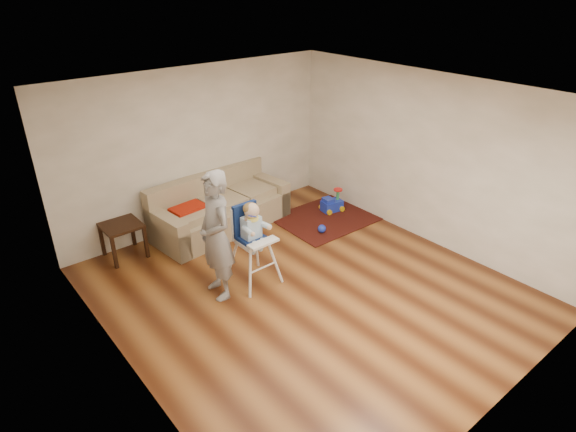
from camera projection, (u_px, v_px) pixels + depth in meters
ground at (306, 289)px, 6.74m from camera, size 5.50×5.50×0.00m
room_envelope at (282, 153)px, 6.25m from camera, size 5.04×5.52×2.72m
sofa at (221, 204)px, 8.17m from camera, size 2.47×1.22×0.92m
side_table at (124, 240)px, 7.42m from camera, size 0.56×0.56×0.56m
area_rug at (328, 217)px, 8.73m from camera, size 1.83×1.39×0.01m
ride_on_toy at (332, 200)px, 8.86m from camera, size 0.41×0.32×0.41m
toy_ball at (322, 229)px, 8.17m from camera, size 0.14×0.14×0.14m
high_chair at (253, 245)px, 6.67m from camera, size 0.58×0.58×1.24m
adult at (216, 236)px, 6.27m from camera, size 0.51×0.71×1.80m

